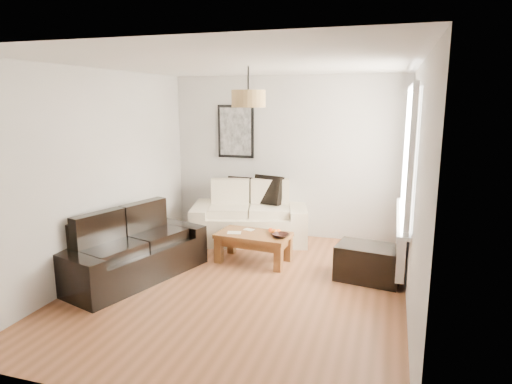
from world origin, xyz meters
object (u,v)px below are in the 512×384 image
(loveseat_cream, at_px, (250,213))
(sofa_leather, at_px, (131,246))
(ottoman, at_px, (368,263))
(coffee_table, at_px, (254,248))

(loveseat_cream, xyz_separation_m, sofa_leather, (-0.96, -1.89, -0.04))
(loveseat_cream, bearing_deg, ottoman, -44.85)
(sofa_leather, height_order, coffee_table, sofa_leather)
(loveseat_cream, height_order, coffee_table, loveseat_cream)
(loveseat_cream, bearing_deg, sofa_leather, -131.70)
(loveseat_cream, height_order, ottoman, loveseat_cream)
(sofa_leather, xyz_separation_m, ottoman, (2.88, 0.78, -0.18))
(sofa_leather, bearing_deg, ottoman, -57.61)
(loveseat_cream, distance_m, coffee_table, 1.03)
(ottoman, bearing_deg, sofa_leather, -164.87)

